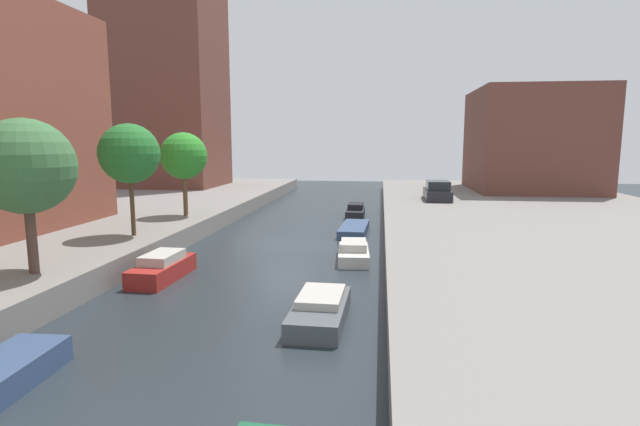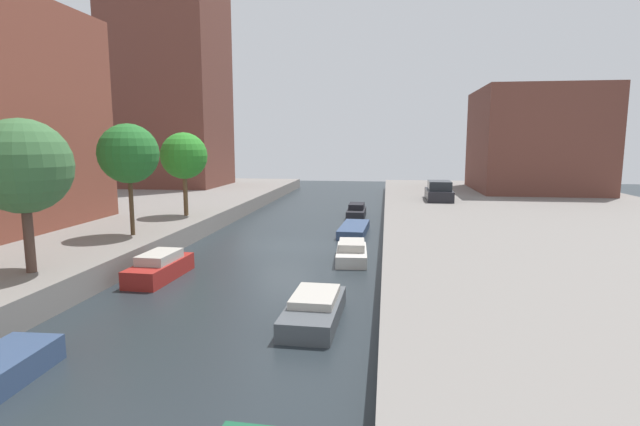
{
  "view_description": "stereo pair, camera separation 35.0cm",
  "coord_description": "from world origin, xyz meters",
  "px_view_note": "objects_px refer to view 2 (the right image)",
  "views": [
    {
      "loc": [
        4.75,
        -24.23,
        5.36
      ],
      "look_at": [
        1.1,
        4.94,
        1.03
      ],
      "focal_mm": 27.34,
      "sensor_mm": 36.0,
      "label": 1
    },
    {
      "loc": [
        5.1,
        -24.19,
        5.36
      ],
      "look_at": [
        1.1,
        4.94,
        1.03
      ],
      "focal_mm": 27.34,
      "sensor_mm": 36.0,
      "label": 2
    }
  ],
  "objects_px": {
    "street_tree_3": "(184,156)",
    "moored_boat_right_3": "(354,229)",
    "apartment_tower_far": "(168,46)",
    "moored_boat_right_2": "(352,252)",
    "parked_car": "(439,192)",
    "moored_boat_right_4": "(356,211)",
    "street_tree_2": "(129,154)",
    "street_tree_1": "(23,167)",
    "moored_boat_left_2": "(160,267)",
    "low_block_right": "(535,140)",
    "moored_boat_right_1": "(314,310)"
  },
  "relations": [
    {
      "from": "street_tree_2",
      "to": "moored_boat_right_2",
      "type": "height_order",
      "value": "street_tree_2"
    },
    {
      "from": "apartment_tower_far",
      "to": "moored_boat_right_3",
      "type": "height_order",
      "value": "apartment_tower_far"
    },
    {
      "from": "moored_boat_left_2",
      "to": "moored_boat_right_3",
      "type": "distance_m",
      "value": 12.68
    },
    {
      "from": "moored_boat_right_1",
      "to": "moored_boat_right_4",
      "type": "relative_size",
      "value": 1.09
    },
    {
      "from": "moored_boat_left_2",
      "to": "street_tree_3",
      "type": "bearing_deg",
      "value": 107.19
    },
    {
      "from": "street_tree_3",
      "to": "moored_boat_right_3",
      "type": "relative_size",
      "value": 1.06
    },
    {
      "from": "street_tree_2",
      "to": "street_tree_3",
      "type": "height_order",
      "value": "street_tree_2"
    },
    {
      "from": "moored_boat_right_2",
      "to": "street_tree_1",
      "type": "bearing_deg",
      "value": -145.21
    },
    {
      "from": "street_tree_2",
      "to": "moored_boat_left_2",
      "type": "height_order",
      "value": "street_tree_2"
    },
    {
      "from": "street_tree_3",
      "to": "moored_boat_right_2",
      "type": "height_order",
      "value": "street_tree_3"
    },
    {
      "from": "low_block_right",
      "to": "moored_boat_left_2",
      "type": "bearing_deg",
      "value": -127.68
    },
    {
      "from": "moored_boat_left_2",
      "to": "moored_boat_right_4",
      "type": "xyz_separation_m",
      "value": [
        6.69,
        16.85,
        -0.04
      ]
    },
    {
      "from": "moored_boat_right_1",
      "to": "moored_boat_right_4",
      "type": "height_order",
      "value": "moored_boat_right_4"
    },
    {
      "from": "moored_boat_right_2",
      "to": "street_tree_3",
      "type": "bearing_deg",
      "value": 150.97
    },
    {
      "from": "low_block_right",
      "to": "moored_boat_right_4",
      "type": "height_order",
      "value": "low_block_right"
    },
    {
      "from": "street_tree_1",
      "to": "moored_boat_left_2",
      "type": "relative_size",
      "value": 1.45
    },
    {
      "from": "moored_boat_right_1",
      "to": "moored_boat_right_2",
      "type": "relative_size",
      "value": 1.1
    },
    {
      "from": "parked_car",
      "to": "moored_boat_left_2",
      "type": "relative_size",
      "value": 1.2
    },
    {
      "from": "moored_boat_right_2",
      "to": "moored_boat_right_4",
      "type": "xyz_separation_m",
      "value": [
        -0.58,
        12.85,
        0.04
      ]
    },
    {
      "from": "street_tree_1",
      "to": "street_tree_3",
      "type": "bearing_deg",
      "value": 90.0
    },
    {
      "from": "moored_boat_right_4",
      "to": "street_tree_1",
      "type": "bearing_deg",
      "value": -115.86
    },
    {
      "from": "parked_car",
      "to": "moored_boat_right_4",
      "type": "relative_size",
      "value": 1.24
    },
    {
      "from": "street_tree_1",
      "to": "moored_boat_right_4",
      "type": "height_order",
      "value": "street_tree_1"
    },
    {
      "from": "apartment_tower_far",
      "to": "moored_boat_right_3",
      "type": "bearing_deg",
      "value": -42.9
    },
    {
      "from": "apartment_tower_far",
      "to": "street_tree_2",
      "type": "relative_size",
      "value": 5.2
    },
    {
      "from": "parked_car",
      "to": "apartment_tower_far",
      "type": "bearing_deg",
      "value": 160.34
    },
    {
      "from": "moored_boat_right_1",
      "to": "street_tree_3",
      "type": "bearing_deg",
      "value": 125.9
    },
    {
      "from": "street_tree_3",
      "to": "street_tree_2",
      "type": "bearing_deg",
      "value": -90.0
    },
    {
      "from": "street_tree_3",
      "to": "moored_boat_right_4",
      "type": "bearing_deg",
      "value": 36.44
    },
    {
      "from": "moored_boat_right_3",
      "to": "moored_boat_left_2",
      "type": "bearing_deg",
      "value": -123.18
    },
    {
      "from": "street_tree_3",
      "to": "parked_car",
      "type": "relative_size",
      "value": 1.15
    },
    {
      "from": "moored_boat_right_3",
      "to": "parked_car",
      "type": "bearing_deg",
      "value": 57.31
    },
    {
      "from": "street_tree_1",
      "to": "moored_boat_right_4",
      "type": "bearing_deg",
      "value": 64.14
    },
    {
      "from": "moored_boat_right_3",
      "to": "moored_boat_right_4",
      "type": "bearing_deg",
      "value": 92.26
    },
    {
      "from": "moored_boat_right_4",
      "to": "street_tree_3",
      "type": "bearing_deg",
      "value": -143.56
    },
    {
      "from": "low_block_right",
      "to": "moored_boat_right_3",
      "type": "height_order",
      "value": "low_block_right"
    },
    {
      "from": "apartment_tower_far",
      "to": "street_tree_1",
      "type": "distance_m",
      "value": 34.44
    },
    {
      "from": "street_tree_3",
      "to": "moored_boat_right_3",
      "type": "height_order",
      "value": "street_tree_3"
    },
    {
      "from": "parked_car",
      "to": "moored_boat_right_1",
      "type": "relative_size",
      "value": 1.13
    },
    {
      "from": "apartment_tower_far",
      "to": "low_block_right",
      "type": "bearing_deg",
      "value": -0.71
    },
    {
      "from": "moored_boat_right_3",
      "to": "moored_boat_right_4",
      "type": "height_order",
      "value": "moored_boat_right_4"
    },
    {
      "from": "street_tree_1",
      "to": "street_tree_3",
      "type": "distance_m",
      "value": 12.84
    },
    {
      "from": "apartment_tower_far",
      "to": "parked_car",
      "type": "bearing_deg",
      "value": -19.66
    },
    {
      "from": "low_block_right",
      "to": "moored_boat_right_1",
      "type": "bearing_deg",
      "value": -115.24
    },
    {
      "from": "apartment_tower_far",
      "to": "moored_boat_right_2",
      "type": "relative_size",
      "value": 7.88
    },
    {
      "from": "parked_car",
      "to": "moored_boat_right_2",
      "type": "distance_m",
      "value": 16.53
    },
    {
      "from": "moored_boat_right_2",
      "to": "moored_boat_right_3",
      "type": "xyz_separation_m",
      "value": [
        -0.34,
        6.62,
        -0.12
      ]
    },
    {
      "from": "parked_car",
      "to": "moored_boat_right_1",
      "type": "xyz_separation_m",
      "value": [
        -5.98,
        -23.27,
        -1.25
      ]
    },
    {
      "from": "moored_boat_left_2",
      "to": "moored_boat_right_2",
      "type": "relative_size",
      "value": 1.04
    },
    {
      "from": "moored_boat_right_2",
      "to": "moored_boat_right_3",
      "type": "relative_size",
      "value": 0.74
    }
  ]
}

